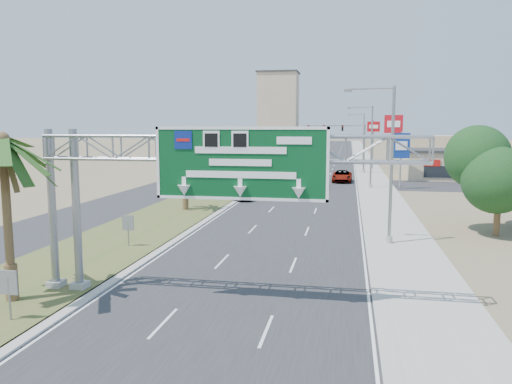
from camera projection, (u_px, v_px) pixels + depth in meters
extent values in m
cube|color=#28282B|center=(328.00, 158.00, 119.14)|extent=(12.00, 300.00, 0.02)
cube|color=#9E9B93|center=(365.00, 159.00, 117.59)|extent=(4.00, 300.00, 0.10)
cube|color=#465827|center=(287.00, 158.00, 120.95)|extent=(7.00, 300.00, 0.12)
cube|color=#28282B|center=(259.00, 158.00, 122.24)|extent=(8.00, 300.00, 0.02)
cylinder|color=gray|center=(76.00, 211.00, 22.50)|extent=(0.36, 0.36, 7.40)
cylinder|color=gray|center=(52.00, 211.00, 22.72)|extent=(0.36, 0.36, 7.40)
cube|color=#9E9B93|center=(80.00, 286.00, 22.96)|extent=(0.70, 0.70, 0.40)
cube|color=#9E9B93|center=(56.00, 285.00, 23.18)|extent=(0.70, 0.70, 0.40)
cube|color=#07421C|center=(240.00, 164.00, 20.34)|extent=(7.20, 0.12, 3.00)
cube|color=navy|center=(183.00, 140.00, 20.57)|extent=(0.75, 0.03, 0.75)
cone|color=white|center=(240.00, 192.00, 20.41)|extent=(0.56, 0.56, 0.45)
cylinder|color=brown|center=(8.00, 222.00, 20.95)|extent=(0.36, 0.36, 7.00)
cylinder|color=brown|center=(12.00, 284.00, 21.29)|extent=(0.54, 0.54, 1.68)
cylinder|color=brown|center=(185.00, 183.00, 44.52)|extent=(0.36, 0.36, 5.00)
cylinder|color=brown|center=(186.00, 204.00, 44.77)|extent=(0.54, 0.54, 1.20)
cylinder|color=brown|center=(228.00, 165.00, 60.07)|extent=(0.36, 0.36, 5.80)
cylinder|color=brown|center=(228.00, 183.00, 60.35)|extent=(0.54, 0.54, 1.39)
cylinder|color=brown|center=(255.00, 161.00, 77.69)|extent=(0.36, 0.36, 4.50)
cylinder|color=brown|center=(255.00, 172.00, 77.92)|extent=(0.54, 0.54, 1.08)
cylinder|color=brown|center=(274.00, 152.00, 96.17)|extent=(0.36, 0.36, 5.20)
cylinder|color=brown|center=(274.00, 163.00, 96.42)|extent=(0.54, 0.54, 1.25)
cylinder|color=brown|center=(289.00, 148.00, 120.56)|extent=(0.36, 0.36, 4.80)
cylinder|color=brown|center=(289.00, 156.00, 120.80)|extent=(0.54, 0.54, 1.15)
cylinder|color=gray|center=(392.00, 167.00, 31.35)|extent=(0.20, 0.20, 10.00)
cylinder|color=gray|center=(371.00, 89.00, 30.98)|extent=(2.80, 0.12, 0.12)
cube|color=slate|center=(348.00, 90.00, 31.25)|extent=(0.50, 0.22, 0.18)
cylinder|color=#9E9B93|center=(389.00, 240.00, 31.97)|extent=(0.44, 0.44, 0.50)
cylinder|color=gray|center=(371.00, 147.00, 60.60)|extent=(0.20, 0.20, 10.00)
cylinder|color=gray|center=(361.00, 107.00, 60.22)|extent=(2.80, 0.12, 0.12)
cube|color=slate|center=(349.00, 108.00, 60.49)|extent=(0.50, 0.22, 0.18)
cylinder|color=#9E9B93|center=(370.00, 186.00, 61.21)|extent=(0.44, 0.44, 0.50)
cylinder|color=gray|center=(363.00, 140.00, 95.68)|extent=(0.20, 0.20, 10.00)
cylinder|color=gray|center=(357.00, 114.00, 95.31)|extent=(2.80, 0.12, 0.12)
cube|color=slate|center=(349.00, 115.00, 95.58)|extent=(0.50, 0.22, 0.18)
cylinder|color=#9E9B93|center=(363.00, 165.00, 96.30)|extent=(0.44, 0.44, 0.50)
cylinder|color=gray|center=(364.00, 149.00, 80.27)|extent=(0.28, 0.28, 8.00)
cylinder|color=gray|center=(333.00, 126.00, 80.70)|extent=(10.00, 0.18, 0.18)
cube|color=black|center=(342.00, 128.00, 80.29)|extent=(0.32, 0.18, 0.95)
cube|color=black|center=(324.00, 128.00, 80.83)|extent=(0.32, 0.18, 0.95)
cube|color=black|center=(308.00, 128.00, 81.29)|extent=(0.32, 0.18, 0.95)
sphere|color=red|center=(343.00, 126.00, 80.13)|extent=(0.22, 0.22, 0.22)
imported|color=black|center=(365.00, 130.00, 79.88)|extent=(0.16, 0.16, 0.60)
cylinder|color=#9E9B93|center=(363.00, 172.00, 80.75)|extent=(0.56, 0.56, 0.60)
cube|color=tan|center=(469.00, 165.00, 71.99)|extent=(18.00, 10.00, 4.00)
cylinder|color=brown|center=(498.00, 208.00, 34.28)|extent=(0.44, 0.44, 3.90)
sphere|color=black|center=(500.00, 170.00, 33.95)|extent=(4.50, 4.50, 4.50)
cylinder|color=gray|center=(10.00, 300.00, 19.08)|extent=(0.08, 0.08, 1.80)
cube|color=slate|center=(8.00, 282.00, 18.99)|extent=(0.75, 0.06, 0.95)
cylinder|color=gray|center=(128.00, 234.00, 30.90)|extent=(0.08, 0.08, 1.80)
cube|color=slate|center=(128.00, 223.00, 30.81)|extent=(0.75, 0.06, 0.95)
cube|color=tan|center=(278.00, 107.00, 259.15)|extent=(20.00, 16.00, 35.00)
cube|color=tan|center=(206.00, 140.00, 175.68)|extent=(24.00, 14.00, 6.00)
cube|color=tan|center=(439.00, 144.00, 142.59)|extent=(20.00, 12.00, 5.00)
imported|color=black|center=(247.00, 192.00, 51.73)|extent=(2.24, 4.95, 1.65)
imported|color=maroon|center=(317.00, 182.00, 61.53)|extent=(2.02, 4.64, 1.48)
imported|color=gray|center=(342.00, 176.00, 68.08)|extent=(2.68, 5.69, 1.57)
imported|color=black|center=(298.00, 163.00, 94.80)|extent=(2.27, 4.83, 1.36)
cylinder|color=gray|center=(393.00, 148.00, 66.69)|extent=(0.20, 0.20, 9.26)
cube|color=#B70E18|center=(394.00, 124.00, 66.27)|extent=(2.41, 0.80, 2.40)
cube|color=white|center=(394.00, 124.00, 66.10)|extent=(1.65, 0.39, 0.84)
cylinder|color=gray|center=(401.00, 161.00, 59.73)|extent=(0.20, 0.20, 6.96)
cube|color=navy|center=(401.00, 146.00, 59.50)|extent=(2.02, 0.64, 3.00)
cube|color=white|center=(401.00, 146.00, 59.32)|extent=(1.39, 0.28, 1.05)
cylinder|color=gray|center=(373.00, 145.00, 88.93)|extent=(0.20, 0.20, 8.63)
cube|color=#AF0E12|center=(374.00, 127.00, 88.51)|extent=(2.22, 0.57, 1.80)
cube|color=white|center=(374.00, 127.00, 88.34)|extent=(1.53, 0.23, 0.63)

